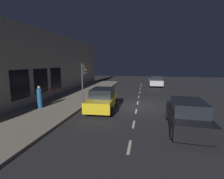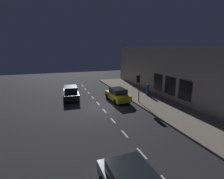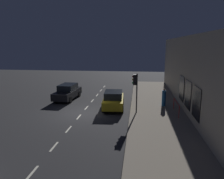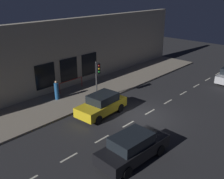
{
  "view_description": "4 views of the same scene",
  "coord_description": "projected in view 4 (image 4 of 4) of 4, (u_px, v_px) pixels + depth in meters",
  "views": [
    {
      "loc": [
        -0.54,
        13.2,
        3.42
      ],
      "look_at": [
        1.93,
        0.73,
        1.38
      ],
      "focal_mm": 26.7,
      "sensor_mm": 36.0,
      "label": 1
    },
    {
      "loc": [
        -4.77,
        -17.12,
        6.15
      ],
      "look_at": [
        1.25,
        0.3,
        1.84
      ],
      "focal_mm": 28.16,
      "sensor_mm": 36.0,
      "label": 2
    },
    {
      "loc": [
        4.59,
        -17.08,
        5.59
      ],
      "look_at": [
        2.3,
        1.91,
        1.69
      ],
      "focal_mm": 35.0,
      "sensor_mm": 36.0,
      "label": 3
    },
    {
      "loc": [
        -9.94,
        13.95,
        8.83
      ],
      "look_at": [
        2.48,
        0.6,
        1.64
      ],
      "focal_mm": 41.32,
      "sensor_mm": 36.0,
      "label": 4
    }
  ],
  "objects": [
    {
      "name": "traffic_light",
      "position": [
        97.0,
        73.0,
        20.7
      ],
      "size": [
        0.45,
        0.32,
        3.24
      ],
      "color": "#424244",
      "rests_on": "sidewalk"
    },
    {
      "name": "parked_car_0",
      "position": [
        102.0,
        104.0,
        19.12
      ],
      "size": [
        2.02,
        4.14,
        1.58
      ],
      "rotation": [
        0.0,
        0.0,
        0.06
      ],
      "color": "gold",
      "rests_on": "ground"
    },
    {
      "name": "sidewalk",
      "position": [
        86.0,
        94.0,
        22.98
      ],
      "size": [
        4.5,
        32.0,
        0.15
      ],
      "color": "gray",
      "rests_on": "ground"
    },
    {
      "name": "red_railing",
      "position": [
        71.0,
        82.0,
        23.31
      ],
      "size": [
        0.05,
        2.6,
        0.97
      ],
      "color": "red",
      "rests_on": "sidewalk"
    },
    {
      "name": "parked_car_2",
      "position": [
        133.0,
        147.0,
        13.98
      ],
      "size": [
        1.99,
        4.47,
        1.58
      ],
      "rotation": [
        0.0,
        0.0,
        3.09
      ],
      "color": "black",
      "rests_on": "ground"
    },
    {
      "name": "building_facade",
      "position": [
        66.0,
        55.0,
        23.46
      ],
      "size": [
        0.65,
        32.0,
        6.35
      ],
      "color": "#B2A893",
      "rests_on": "ground"
    },
    {
      "name": "pedestrian_0",
      "position": [
        57.0,
        91.0,
        21.39
      ],
      "size": [
        0.38,
        0.38,
        1.62
      ],
      "rotation": [
        0.0,
        0.0,
        4.77
      ],
      "color": "#1E5189",
      "rests_on": "sidewalk"
    },
    {
      "name": "lane_centre_line",
      "position": [
        150.0,
        112.0,
        19.72
      ],
      "size": [
        0.12,
        27.2,
        0.01
      ],
      "color": "beige",
      "rests_on": "ground"
    },
    {
      "name": "ground_plane",
      "position": [
        142.0,
        116.0,
        19.04
      ],
      "size": [
        60.0,
        60.0,
        0.0
      ],
      "primitive_type": "plane",
      "color": "#28282B"
    }
  ]
}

